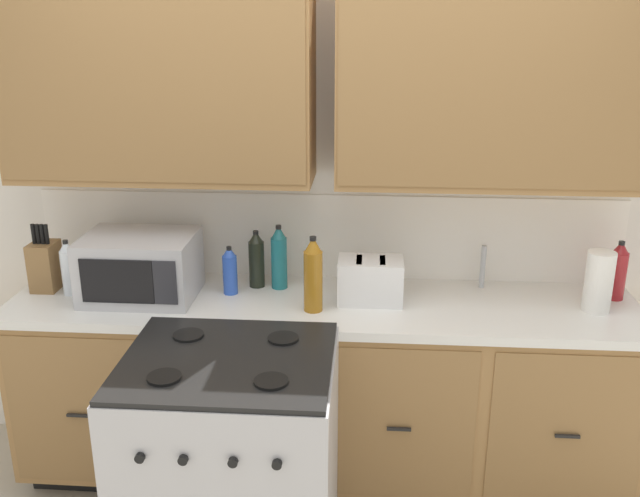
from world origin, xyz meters
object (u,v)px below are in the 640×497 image
bottle_teal (279,258)px  toaster (370,280)px  bottle_blue (230,271)px  bottle_red (618,271)px  bottle_clear (68,268)px  paper_towel_roll (599,282)px  knife_block (45,265)px  bottle_amber (313,275)px  stove_range (232,470)px  microwave (140,267)px  bottle_dark (257,259)px

bottle_teal → toaster: bearing=-16.8°
bottle_blue → bottle_red: size_ratio=0.83×
bottle_teal → bottle_clear: bottle_teal is taller
paper_towel_roll → bottle_teal: 1.37m
bottle_blue → knife_block: bearing=-179.2°
paper_towel_roll → toaster: bearing=178.0°
toaster → bottle_clear: bottle_clear is taller
knife_block → bottle_amber: (1.22, -0.15, 0.04)m
bottle_blue → bottle_red: bearing=2.3°
stove_range → microwave: size_ratio=1.98×
stove_range → bottle_amber: 0.83m
paper_towel_roll → knife_block: bearing=178.6°
knife_block → toaster: bearing=-1.1°
bottle_teal → bottle_blue: (-0.21, -0.09, -0.04)m
knife_block → paper_towel_roll: 2.41m
microwave → knife_block: 0.46m
paper_towel_roll → stove_range: bearing=-157.2°
bottle_red → microwave: bearing=-176.4°
bottle_clear → knife_block: bearing=159.5°
microwave → paper_towel_roll: 1.96m
toaster → knife_block: knife_block is taller
bottle_amber → bottle_red: 1.33m
bottle_teal → bottle_blue: bottle_teal is taller
knife_block → bottle_red: knife_block is taller
bottle_blue → toaster: bearing=-3.6°
bottle_teal → bottle_red: 1.49m
bottle_amber → bottle_teal: size_ratio=1.10×
toaster → knife_block: (-1.46, 0.03, 0.02)m
microwave → bottle_red: microwave is taller
bottle_amber → bottle_red: (1.31, 0.23, -0.03)m
paper_towel_roll → bottle_blue: paper_towel_roll is taller
bottle_amber → bottle_red: bottle_amber is taller
stove_range → microwave: microwave is taller
toaster → paper_towel_roll: (0.95, -0.03, 0.03)m
bottle_amber → bottle_dark: bottle_amber is taller
bottle_teal → bottle_blue: bearing=-157.7°
toaster → knife_block: 1.46m
bottle_dark → bottle_red: (1.59, -0.03, -0.00)m
paper_towel_roll → bottle_teal: (-1.36, 0.16, 0.01)m
stove_range → bottle_teal: bearing=83.6°
microwave → knife_block: knife_block is taller
toaster → bottle_clear: size_ratio=1.11×
microwave → bottle_teal: size_ratio=1.62×
knife_block → bottle_teal: (1.05, 0.10, 0.03)m
bottle_dark → bottle_red: size_ratio=1.00×
toaster → bottle_red: bottle_red is taller
knife_block → bottle_clear: size_ratio=1.23×
bottle_amber → bottle_blue: bottle_amber is taller
bottle_dark → bottle_clear: bearing=-169.2°
bottle_teal → bottle_red: (1.49, -0.02, -0.02)m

